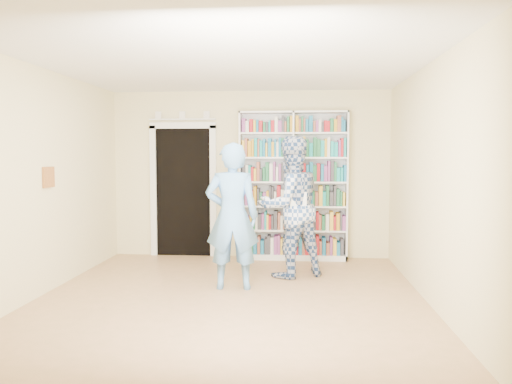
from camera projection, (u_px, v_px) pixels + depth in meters
The scene contains 11 objects.
floor at pixel (230, 300), 5.75m from camera, with size 5.00×5.00×0.00m, color #9B774B.
ceiling at pixel (229, 62), 5.55m from camera, with size 5.00×5.00×0.00m, color white.
wall_back at pixel (250, 175), 8.14m from camera, with size 4.50×4.50×0.00m, color beige.
wall_left at pixel (39, 182), 5.83m from camera, with size 5.00×5.00×0.00m, color beige.
wall_right at pixel (432, 184), 5.47m from camera, with size 5.00×5.00×0.00m, color beige.
bookshelf at pixel (293, 185), 7.94m from camera, with size 1.71×0.32×2.35m.
doorway at pixel (183, 185), 8.22m from camera, with size 1.10×0.08×2.43m.
wall_art at pixel (49, 177), 6.03m from camera, with size 0.03×0.25×0.25m, color brown.
man_blue at pixel (232, 216), 6.18m from camera, with size 0.66×0.44×1.82m, color #5E97D2.
man_plaid at pixel (290, 207), 6.81m from camera, with size 0.93×0.73×1.92m, color navy.
paper_sheet at pixel (298, 204), 6.56m from camera, with size 0.22×0.01×0.30m, color white.
Camera 1 is at (0.76, -5.60, 1.66)m, focal length 35.00 mm.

